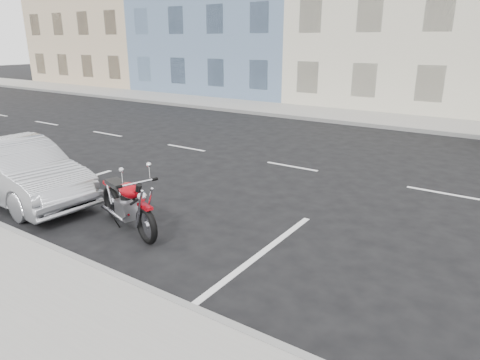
% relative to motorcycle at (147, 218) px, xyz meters
% --- Properties ---
extents(ground, '(120.00, 120.00, 0.00)m').
position_rel_motorcycle_xyz_m(ground, '(1.87, 5.80, -0.50)').
color(ground, black).
rests_on(ground, ground).
extents(sidewalk_far, '(80.00, 3.40, 0.15)m').
position_rel_motorcycle_xyz_m(sidewalk_far, '(-3.13, 14.50, -0.43)').
color(sidewalk_far, gray).
rests_on(sidewalk_far, ground).
extents(curb_far, '(80.00, 0.12, 0.16)m').
position_rel_motorcycle_xyz_m(curb_far, '(-3.13, 12.80, -0.42)').
color(curb_far, gray).
rests_on(curb_far, ground).
extents(bldg_far_west, '(12.00, 12.00, 12.00)m').
position_rel_motorcycle_xyz_m(bldg_far_west, '(-24.13, 22.10, 5.50)').
color(bldg_far_west, '#C9B08B').
rests_on(bldg_far_west, ground).
extents(motorcycle, '(2.12, 0.94, 1.10)m').
position_rel_motorcycle_xyz_m(motorcycle, '(0.00, 0.00, 0.00)').
color(motorcycle, black).
rests_on(motorcycle, ground).
extents(sedan_silver, '(4.26, 1.78, 1.37)m').
position_rel_motorcycle_xyz_m(sedan_silver, '(-3.95, -0.00, 0.18)').
color(sedan_silver, '#9B9DA2').
rests_on(sedan_silver, ground).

